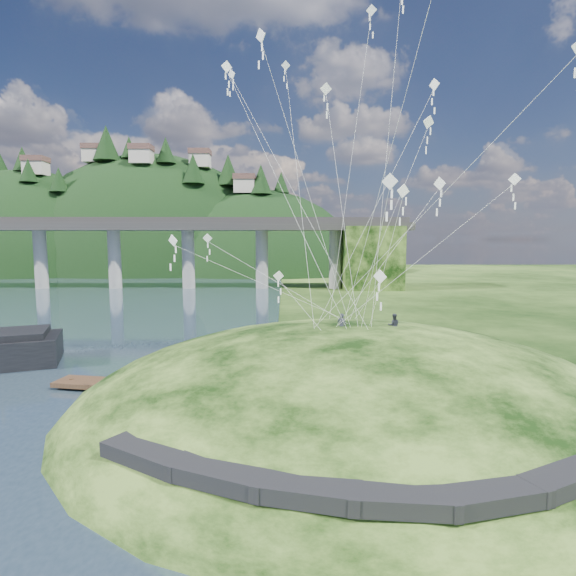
{
  "coord_description": "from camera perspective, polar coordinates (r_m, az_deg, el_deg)",
  "views": [
    {
      "loc": [
        3.75,
        -24.72,
        10.32
      ],
      "look_at": [
        4.0,
        6.0,
        7.0
      ],
      "focal_mm": 28.0,
      "sensor_mm": 36.0,
      "label": 1
    }
  ],
  "objects": [
    {
      "name": "ground",
      "position": [
        27.05,
        -8.76,
        -16.33
      ],
      "size": [
        320.0,
        320.0,
        0.0
      ],
      "primitive_type": "plane",
      "color": "black",
      "rests_on": "ground"
    },
    {
      "name": "grass_hill",
      "position": [
        29.53,
        8.23,
        -17.5
      ],
      "size": [
        36.0,
        32.0,
        13.0
      ],
      "color": "black",
      "rests_on": "ground"
    },
    {
      "name": "footpath",
      "position": [
        17.49,
        12.78,
        -22.08
      ],
      "size": [
        22.29,
        5.84,
        0.83
      ],
      "color": "black",
      "rests_on": "ground"
    },
    {
      "name": "bridge",
      "position": [
        99.49,
        -18.22,
        5.51
      ],
      "size": [
        160.0,
        11.0,
        15.0
      ],
      "color": "#2D2B2B",
      "rests_on": "ground"
    },
    {
      "name": "far_ridge",
      "position": [
        155.35,
        -18.2,
        -0.7
      ],
      "size": [
        153.0,
        70.0,
        94.5
      ],
      "color": "black",
      "rests_on": "ground"
    },
    {
      "name": "wooden_dock",
      "position": [
        32.77,
        -17.9,
        -11.76
      ],
      "size": [
        12.83,
        4.25,
        0.91
      ],
      "color": "#392417",
      "rests_on": "ground"
    },
    {
      "name": "kite_flyers",
      "position": [
        28.77,
        11.21,
        -3.2
      ],
      "size": [
        4.1,
        1.07,
        1.63
      ],
      "color": "#272934",
      "rests_on": "ground"
    },
    {
      "name": "kite_swarm",
      "position": [
        30.06,
        8.45,
        19.86
      ],
      "size": [
        20.44,
        15.98,
        20.66
      ],
      "color": "white",
      "rests_on": "ground"
    }
  ]
}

